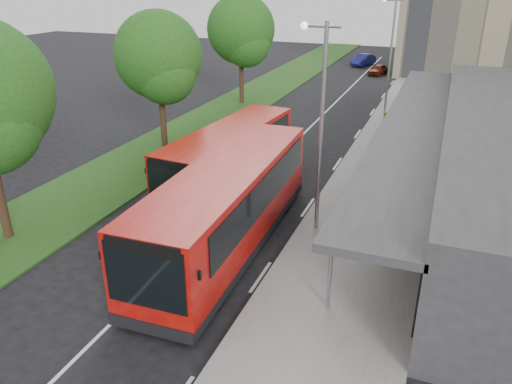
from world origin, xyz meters
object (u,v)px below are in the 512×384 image
lamp_post_near (320,118)px  car_far (363,60)px  bus_main (227,207)px  bus_second (229,156)px  car_near (378,70)px  tree_far (241,34)px  litter_bin (381,162)px  tree_mid (159,61)px  lamp_post_far (390,48)px  bollard (384,120)px

lamp_post_near → car_far: (-5.18, 40.64, -4.09)m
lamp_post_near → car_far: size_ratio=2.09×
lamp_post_near → bus_main: lamp_post_near is taller
bus_main → car_far: (-2.45, 43.10, -1.04)m
bus_second → car_near: bearing=90.7°
tree_far → litter_bin: size_ratio=10.40×
tree_mid → car_far: 34.41m
lamp_post_far → bus_main: size_ratio=0.69×
bus_second → car_near: (2.53, 32.20, -0.92)m
tree_mid → litter_bin: (12.71, 0.56, -4.55)m
bus_second → car_far: 37.28m
lamp_post_far → bollard: lamp_post_far is taller
lamp_post_near → bus_second: 7.05m
bus_second → lamp_post_near: bearing=-27.4°
lamp_post_far → litter_bin: 13.17m
tree_mid → tree_far: bearing=90.0°
tree_far → bollard: (11.75, -3.51, -4.71)m
bus_second → bollard: size_ratio=9.60×
bus_second → bollard: (5.88, 12.17, -0.77)m
bus_main → bus_second: 6.36m
lamp_post_far → bollard: bearing=-82.0°
bus_main → bus_second: (-2.53, 5.83, -0.23)m
tree_far → car_far: (5.95, 21.59, -4.75)m
lamp_post_far → car_far: 21.67m
bus_main → car_near: (-0.00, 38.02, -1.15)m
bollard → car_near: bollard is taller
bus_main → car_far: bus_main is taller
lamp_post_far → tree_mid: bearing=-130.7°
tree_mid → bus_second: tree_mid is taller
tree_far → car_near: 19.15m
lamp_post_near → car_far: 41.17m
tree_mid → litter_bin: bearing=2.5°
lamp_post_far → car_far: lamp_post_far is taller
tree_mid → lamp_post_near: size_ratio=0.99×
bus_main → bollard: (3.35, 18.00, -1.00)m
bus_main → bollard: bus_main is taller
lamp_post_near → lamp_post_far: size_ratio=1.00×
lamp_post_near → bus_second: size_ratio=0.79×
lamp_post_near → litter_bin: (1.58, 7.61, -4.17)m
lamp_post_near → lamp_post_far: same height
tree_far → bus_second: 17.20m
tree_far → bus_main: 23.39m
bus_second → litter_bin: bearing=37.1°
tree_mid → car_far: size_ratio=2.06×
bollard → bus_main: bearing=-100.5°
lamp_post_near → litter_bin: size_ratio=9.98×
lamp_post_far → bus_main: bearing=-96.9°
litter_bin → bus_second: bearing=-148.2°
tree_mid → car_near: tree_mid is taller
car_near → lamp_post_near: bearing=-71.1°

